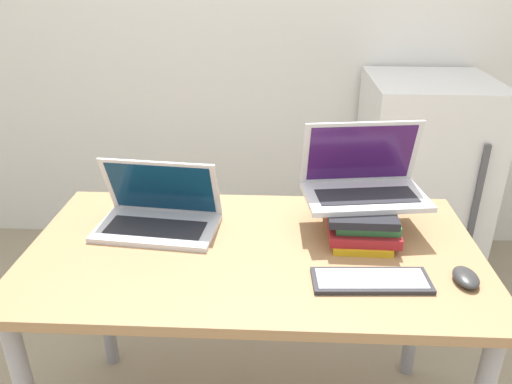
% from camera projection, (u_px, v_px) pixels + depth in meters
% --- Properties ---
extents(desk, '(1.31, 0.71, 0.74)m').
position_uv_depth(desk, '(253.00, 274.00, 1.49)').
color(desk, '#9E754C').
rests_on(desk, ground_plane).
extents(laptop_left, '(0.39, 0.25, 0.22)m').
position_uv_depth(laptop_left, '(159.00, 214.00, 1.55)').
color(laptop_left, silver).
rests_on(laptop_left, desk).
extents(book_stack, '(0.22, 0.28, 0.10)m').
position_uv_depth(book_stack, '(360.00, 217.00, 1.51)').
color(book_stack, gold).
rests_on(book_stack, desk).
extents(laptop_on_books, '(0.39, 0.26, 0.22)m').
position_uv_depth(laptop_on_books, '(364.00, 182.00, 1.52)').
color(laptop_on_books, silver).
rests_on(laptop_on_books, book_stack).
extents(wireless_keyboard, '(0.31, 0.13, 0.01)m').
position_uv_depth(wireless_keyboard, '(371.00, 280.00, 1.29)').
color(wireless_keyboard, '#28282D').
rests_on(wireless_keyboard, desk).
extents(mouse, '(0.06, 0.10, 0.03)m').
position_uv_depth(mouse, '(466.00, 277.00, 1.29)').
color(mouse, '#2D2D2D').
rests_on(mouse, desk).
extents(mini_fridge, '(0.57, 0.59, 1.01)m').
position_uv_depth(mini_fridge, '(419.00, 181.00, 2.46)').
color(mini_fridge, white).
rests_on(mini_fridge, ground_plane).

